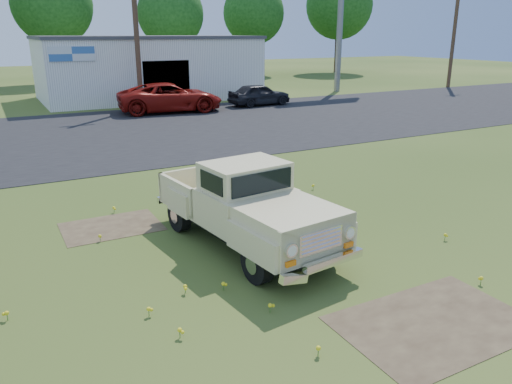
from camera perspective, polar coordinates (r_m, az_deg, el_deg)
ground at (r=9.72m, az=0.25°, el=-8.67°), size 140.00×140.00×0.00m
asphalt_lot at (r=23.43m, az=-17.66°, el=6.25°), size 90.00×14.00×0.02m
dirt_patch_a at (r=8.50m, az=19.73°, el=-13.96°), size 3.00×2.00×0.01m
dirt_patch_b at (r=12.15m, az=-16.18°, el=-3.85°), size 2.20×1.60×0.01m
commercial_building at (r=36.17m, az=-12.28°, el=13.80°), size 14.20×8.20×4.15m
utility_pole_mid at (r=30.75m, az=-13.55°, el=17.77°), size 1.60×0.30×9.00m
utility_pole_east at (r=45.23m, az=21.74°, el=16.88°), size 1.60×0.30×9.00m
treeline_d at (r=48.59m, az=-22.26°, el=19.19°), size 6.72×6.72×10.00m
treeline_e at (r=49.39m, az=-9.73°, el=19.40°), size 6.08×6.08×9.04m
treeline_f at (r=55.71m, az=-0.27°, el=19.74°), size 6.40×6.40×9.52m
treeline_g at (r=59.89m, az=9.49°, el=20.28°), size 7.36×7.36×10.95m
vintage_pickup_truck at (r=10.39m, az=-1.26°, el=-1.42°), size 2.54×5.21×1.82m
red_pickup at (r=29.26m, az=-9.78°, el=10.58°), size 6.18×3.47×1.63m
dark_sedan at (r=31.54m, az=0.38°, el=11.06°), size 3.98×1.74×1.34m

